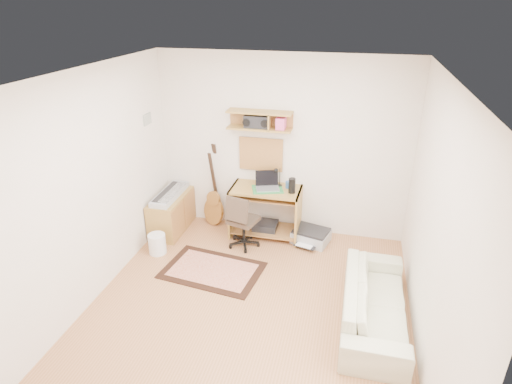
% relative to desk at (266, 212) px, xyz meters
% --- Properties ---
extents(floor, '(3.60, 4.00, 0.01)m').
position_rel_desk_xyz_m(floor, '(0.17, -1.73, -0.38)').
color(floor, '#B4794B').
rests_on(floor, ground).
extents(ceiling, '(3.60, 4.00, 0.01)m').
position_rel_desk_xyz_m(ceiling, '(0.17, -1.73, 2.23)').
color(ceiling, white).
rests_on(ceiling, ground).
extents(back_wall, '(3.60, 0.01, 2.60)m').
position_rel_desk_xyz_m(back_wall, '(0.17, 0.28, 0.93)').
color(back_wall, silver).
rests_on(back_wall, ground).
extents(left_wall, '(0.01, 4.00, 2.60)m').
position_rel_desk_xyz_m(left_wall, '(-1.64, -1.73, 0.93)').
color(left_wall, silver).
rests_on(left_wall, ground).
extents(right_wall, '(0.01, 4.00, 2.60)m').
position_rel_desk_xyz_m(right_wall, '(1.97, -1.73, 0.93)').
color(right_wall, silver).
rests_on(right_wall, ground).
extents(wall_shelf, '(0.90, 0.25, 0.26)m').
position_rel_desk_xyz_m(wall_shelf, '(-0.13, 0.15, 1.32)').
color(wall_shelf, '#AC823C').
rests_on(wall_shelf, back_wall).
extents(cork_board, '(0.64, 0.03, 0.49)m').
position_rel_desk_xyz_m(cork_board, '(-0.13, 0.25, 0.79)').
color(cork_board, tan).
rests_on(cork_board, back_wall).
extents(wall_photo, '(0.02, 0.20, 0.15)m').
position_rel_desk_xyz_m(wall_photo, '(-1.62, -0.23, 1.34)').
color(wall_photo, '#4C8CBF').
rests_on(wall_photo, left_wall).
extents(desk, '(1.00, 0.55, 0.75)m').
position_rel_desk_xyz_m(desk, '(0.00, 0.00, 0.00)').
color(desk, '#AC823C').
rests_on(desk, floor).
extents(laptop, '(0.41, 0.41, 0.25)m').
position_rel_desk_xyz_m(laptop, '(0.03, -0.02, 0.50)').
color(laptop, silver).
rests_on(laptop, desk).
extents(speaker, '(0.10, 0.10, 0.21)m').
position_rel_desk_xyz_m(speaker, '(0.38, -0.05, 0.48)').
color(speaker, black).
rests_on(speaker, desk).
extents(desk_lamp, '(0.09, 0.09, 0.28)m').
position_rel_desk_xyz_m(desk_lamp, '(0.17, 0.14, 0.52)').
color(desk_lamp, black).
rests_on(desk_lamp, desk).
extents(pencil_cup, '(0.07, 0.07, 0.10)m').
position_rel_desk_xyz_m(pencil_cup, '(0.30, 0.10, 0.43)').
color(pencil_cup, '#335C99').
rests_on(pencil_cup, desk).
extents(boombox, '(0.34, 0.16, 0.17)m').
position_rel_desk_xyz_m(boombox, '(-0.17, 0.15, 1.30)').
color(boombox, black).
rests_on(boombox, wall_shelf).
extents(rug, '(1.34, 0.98, 0.02)m').
position_rel_desk_xyz_m(rug, '(-0.47, -1.07, -0.37)').
color(rug, beige).
rests_on(rug, floor).
extents(task_chair, '(0.51, 0.51, 0.82)m').
position_rel_desk_xyz_m(task_chair, '(-0.23, -0.37, 0.03)').
color(task_chair, '#3B2E22').
rests_on(task_chair, floor).
extents(cabinet, '(0.40, 0.90, 0.55)m').
position_rel_desk_xyz_m(cabinet, '(-1.41, -0.18, -0.10)').
color(cabinet, '#AC823C').
rests_on(cabinet, floor).
extents(music_keyboard, '(0.27, 0.85, 0.07)m').
position_rel_desk_xyz_m(music_keyboard, '(-1.41, -0.18, 0.21)').
color(music_keyboard, '#B2B5BA').
rests_on(music_keyboard, cabinet).
extents(guitar, '(0.39, 0.32, 1.28)m').
position_rel_desk_xyz_m(guitar, '(-0.85, 0.13, 0.26)').
color(guitar, '#A46E32').
rests_on(guitar, floor).
extents(waste_basket, '(0.24, 0.24, 0.28)m').
position_rel_desk_xyz_m(waste_basket, '(-1.34, -0.84, -0.23)').
color(waste_basket, white).
rests_on(waste_basket, floor).
extents(printer, '(0.58, 0.50, 0.19)m').
position_rel_desk_xyz_m(printer, '(0.69, -0.05, -0.29)').
color(printer, '#A5A8AA').
rests_on(printer, floor).
extents(sofa, '(0.49, 1.69, 0.66)m').
position_rel_desk_xyz_m(sofa, '(1.55, -1.55, -0.04)').
color(sofa, beige).
rests_on(sofa, floor).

